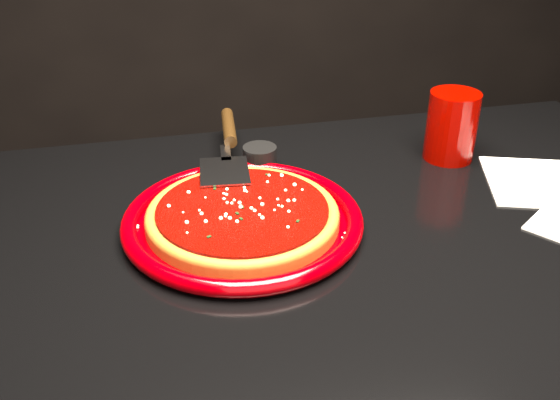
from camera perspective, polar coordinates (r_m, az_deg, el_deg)
The scene contains 10 objects.
plate at distance 0.86m, azimuth -3.42°, elevation -1.84°, with size 0.33×0.33×0.02m, color #710003.
pizza_crust at distance 0.86m, azimuth -3.43°, elevation -1.62°, with size 0.27×0.27×0.01m, color brown.
pizza_crust_rim at distance 0.86m, azimuth -3.44°, elevation -1.24°, with size 0.27×0.27×0.02m, color brown.
pizza_sauce at distance 0.86m, azimuth -3.45°, elevation -0.97°, with size 0.24×0.24×0.01m, color #640300.
parmesan_dusting at distance 0.85m, azimuth -3.47°, elevation -0.58°, with size 0.23×0.23×0.01m, color #FCF4C6, non-canonical shape.
basil_flecks at distance 0.85m, azimuth -3.46°, elevation -0.64°, with size 0.21×0.21×0.00m, color black, non-canonical shape.
pizza_server at distance 1.02m, azimuth -4.77°, elevation 5.02°, with size 0.09×0.31×0.02m, color #BBBDC2, non-canonical shape.
cup at distance 1.08m, azimuth 15.42°, elevation 6.53°, with size 0.08×0.08×0.12m, color #7E0300.
napkin_b at distance 1.06m, azimuth 22.47°, elevation 1.52°, with size 0.15×0.17×0.00m, color silver.
ramekin at distance 1.01m, azimuth -1.86°, elevation 3.77°, with size 0.06×0.06×0.04m, color black.
Camera 1 is at (-0.24, -0.67, 1.21)m, focal length 40.00 mm.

